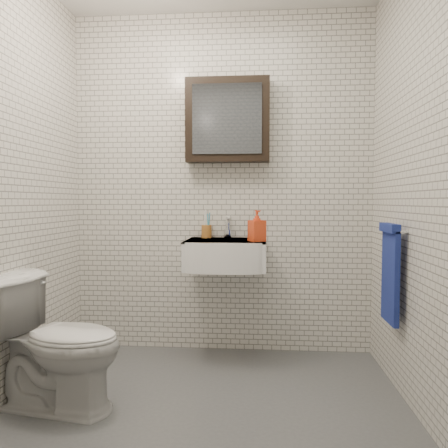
{
  "coord_description": "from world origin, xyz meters",
  "views": [
    {
      "loc": [
        0.28,
        -2.24,
        1.12
      ],
      "look_at": [
        0.06,
        0.45,
        0.98
      ],
      "focal_mm": 35.0,
      "sensor_mm": 36.0,
      "label": 1
    }
  ],
  "objects": [
    {
      "name": "toilet",
      "position": [
        -0.8,
        -0.01,
        0.36
      ],
      "size": [
        0.77,
        0.52,
        0.73
      ],
      "primitive_type": "imported",
      "rotation": [
        0.0,
        0.0,
        1.4
      ],
      "color": "silver",
      "rests_on": "ground"
    },
    {
      "name": "soap_bottle",
      "position": [
        0.27,
        0.68,
        0.95
      ],
      "size": [
        0.13,
        0.13,
        0.21
      ],
      "primitive_type": "imported",
      "rotation": [
        0.0,
        0.0,
        0.5
      ],
      "color": "orange",
      "rests_on": "washbasin"
    },
    {
      "name": "towel_rail",
      "position": [
        1.04,
        0.35,
        0.72
      ],
      "size": [
        0.09,
        0.3,
        0.58
      ],
      "color": "silver",
      "rests_on": "room_shell"
    },
    {
      "name": "toothbrush_cup",
      "position": [
        -0.11,
        0.94,
        0.9
      ],
      "size": [
        0.08,
        0.08,
        0.21
      ],
      "rotation": [
        0.0,
        0.0,
        -0.1
      ],
      "color": "#A36528",
      "rests_on": "washbasin"
    },
    {
      "name": "washbasin",
      "position": [
        0.05,
        0.73,
        0.76
      ],
      "size": [
        0.55,
        0.5,
        0.2
      ],
      "color": "white",
      "rests_on": "room_shell"
    },
    {
      "name": "room_shell",
      "position": [
        0.0,
        0.0,
        1.47
      ],
      "size": [
        2.22,
        2.02,
        2.51
      ],
      "color": "silver",
      "rests_on": "ground"
    },
    {
      "name": "faucet",
      "position": [
        0.05,
        0.93,
        0.92
      ],
      "size": [
        0.06,
        0.2,
        0.15
      ],
      "color": "silver",
      "rests_on": "washbasin"
    },
    {
      "name": "mirror_cabinet",
      "position": [
        0.05,
        0.93,
        1.7
      ],
      "size": [
        0.6,
        0.15,
        0.6
      ],
      "color": "black",
      "rests_on": "room_shell"
    },
    {
      "name": "ground",
      "position": [
        0.0,
        0.0,
        0.01
      ],
      "size": [
        2.2,
        2.0,
        0.01
      ],
      "primitive_type": "cube",
      "color": "#4C4F54",
      "rests_on": "ground"
    }
  ]
}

